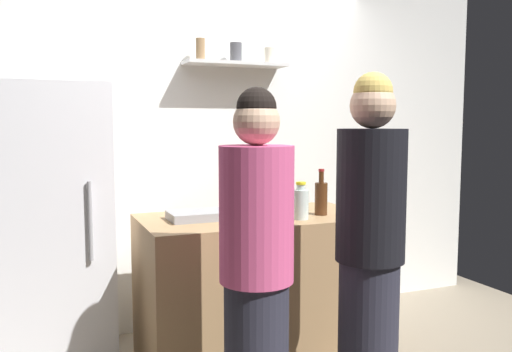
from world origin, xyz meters
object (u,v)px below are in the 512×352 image
at_px(refrigerator, 55,228).
at_px(person_blonde, 370,251).
at_px(baking_pan, 198,216).
at_px(water_bottle_plastic, 301,203).
at_px(person_pink_top, 256,273).
at_px(wine_bottle_pale_glass, 274,192).
at_px(wine_bottle_amber_glass, 321,197).
at_px(utensil_holder, 248,204).

distance_m(refrigerator, person_blonde, 1.88).
bearing_deg(baking_pan, person_blonde, -54.09).
relative_size(water_bottle_plastic, person_blonde, 0.13).
relative_size(refrigerator, person_pink_top, 1.04).
bearing_deg(water_bottle_plastic, wine_bottle_pale_glass, 85.43).
bearing_deg(person_blonde, water_bottle_plastic, -115.30).
relative_size(wine_bottle_amber_glass, water_bottle_plastic, 1.28).
bearing_deg(wine_bottle_amber_glass, person_pink_top, -135.69).
distance_m(baking_pan, utensil_holder, 0.36).
xyz_separation_m(wine_bottle_amber_glass, water_bottle_plastic, (-0.19, -0.09, -0.01)).
xyz_separation_m(water_bottle_plastic, person_blonde, (0.05, -0.65, -0.15)).
bearing_deg(wine_bottle_pale_glass, person_pink_top, -117.89).
distance_m(baking_pan, water_bottle_plastic, 0.62).
height_order(utensil_holder, person_pink_top, person_pink_top).
distance_m(wine_bottle_pale_glass, person_blonde, 1.14).
xyz_separation_m(wine_bottle_pale_glass, water_bottle_plastic, (-0.04, -0.48, -0.01)).
xyz_separation_m(refrigerator, wine_bottle_pale_glass, (1.40, -0.11, 0.16)).
relative_size(refrigerator, person_blonde, 0.99).
height_order(wine_bottle_amber_glass, water_bottle_plastic, wine_bottle_amber_glass).
relative_size(refrigerator, wine_bottle_pale_glass, 6.07).
bearing_deg(wine_bottle_pale_glass, wine_bottle_amber_glass, -68.80).
distance_m(person_blonde, person_pink_top, 0.60).
bearing_deg(baking_pan, wine_bottle_pale_glass, 22.64).
bearing_deg(baking_pan, utensil_holder, 11.48).
height_order(baking_pan, utensil_holder, utensil_holder).
xyz_separation_m(wine_bottle_amber_glass, person_pink_top, (-0.74, -0.72, -0.22)).
bearing_deg(wine_bottle_pale_glass, person_blonde, -89.32).
height_order(refrigerator, wine_bottle_amber_glass, refrigerator).
xyz_separation_m(baking_pan, water_bottle_plastic, (0.58, -0.22, 0.07)).
distance_m(refrigerator, wine_bottle_pale_glass, 1.42).
xyz_separation_m(refrigerator, water_bottle_plastic, (1.37, -0.59, 0.16)).
relative_size(wine_bottle_pale_glass, wine_bottle_amber_glass, 0.98).
bearing_deg(wine_bottle_amber_glass, refrigerator, 162.28).
bearing_deg(baking_pan, refrigerator, 155.17).
distance_m(baking_pan, wine_bottle_pale_glass, 0.67).
distance_m(baking_pan, wine_bottle_amber_glass, 0.78).
height_order(utensil_holder, wine_bottle_pale_glass, wine_bottle_pale_glass).
bearing_deg(wine_bottle_amber_glass, water_bottle_plastic, -154.58).
bearing_deg(person_pink_top, baking_pan, -107.63).
bearing_deg(refrigerator, wine_bottle_pale_glass, -4.41).
distance_m(water_bottle_plastic, person_blonde, 0.67).
relative_size(utensil_holder, water_bottle_plastic, 0.94).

